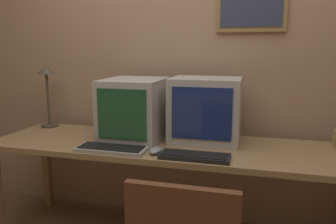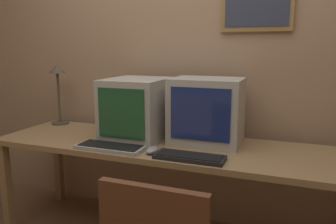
{
  "view_description": "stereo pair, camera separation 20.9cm",
  "coord_description": "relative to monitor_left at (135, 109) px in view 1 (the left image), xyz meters",
  "views": [
    {
      "loc": [
        0.52,
        -1.28,
        1.32
      ],
      "look_at": [
        0.0,
        0.7,
        0.92
      ],
      "focal_mm": 35.0,
      "sensor_mm": 36.0,
      "label": 1
    },
    {
      "loc": [
        0.72,
        -1.21,
        1.32
      ],
      "look_at": [
        0.0,
        0.7,
        0.92
      ],
      "focal_mm": 35.0,
      "sensor_mm": 36.0,
      "label": 2
    }
  ],
  "objects": [
    {
      "name": "wall_back",
      "position": [
        0.26,
        0.36,
        0.39
      ],
      "size": [
        8.0,
        0.08,
        2.6
      ],
      "color": "tan",
      "rests_on": "ground_plane"
    },
    {
      "name": "desk",
      "position": [
        0.25,
        -0.07,
        -0.27
      ],
      "size": [
        2.35,
        0.65,
        0.71
      ],
      "color": "#99754C",
      "rests_on": "ground_plane"
    },
    {
      "name": "monitor_left",
      "position": [
        0.0,
        0.0,
        0.0
      ],
      "size": [
        0.39,
        0.46,
        0.41
      ],
      "color": "#B7B2A8",
      "rests_on": "desk"
    },
    {
      "name": "monitor_right",
      "position": [
        0.47,
        0.06,
        0.01
      ],
      "size": [
        0.45,
        0.35,
        0.42
      ],
      "color": "#B7B2A8",
      "rests_on": "desk"
    },
    {
      "name": "keyboard_main",
      "position": [
        -0.04,
        -0.3,
        -0.19
      ],
      "size": [
        0.43,
        0.17,
        0.03
      ],
      "color": "#A8A399",
      "rests_on": "desk"
    },
    {
      "name": "keyboard_side",
      "position": [
        0.47,
        -0.3,
        -0.19
      ],
      "size": [
        0.4,
        0.15,
        0.03
      ],
      "color": "black",
      "rests_on": "desk"
    },
    {
      "name": "mouse_near_keyboard",
      "position": [
        0.23,
        -0.28,
        -0.19
      ],
      "size": [
        0.07,
        0.11,
        0.04
      ],
      "color": "gray",
      "rests_on": "desk"
    },
    {
      "name": "desk_lamp",
      "position": [
        -0.78,
        0.16,
        0.14
      ],
      "size": [
        0.14,
        0.14,
        0.48
      ],
      "color": "#4C4233",
      "rests_on": "desk"
    }
  ]
}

